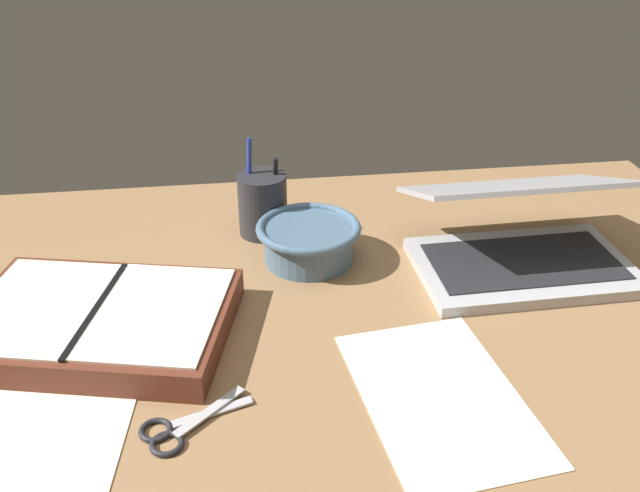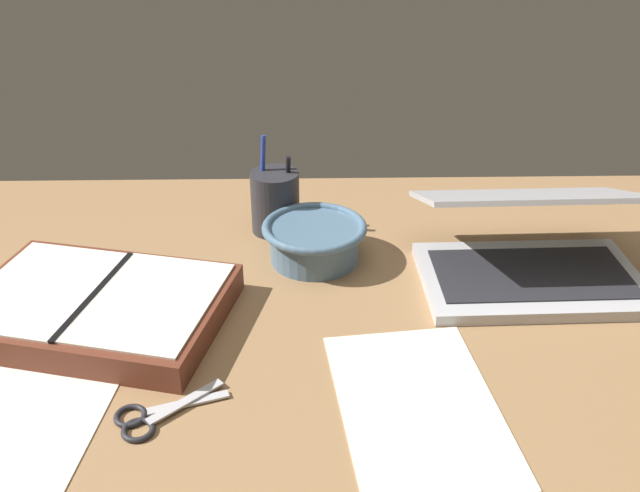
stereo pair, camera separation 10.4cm
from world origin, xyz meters
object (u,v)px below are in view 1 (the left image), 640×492
scissors (174,430)px  laptop (520,238)px  pen_cup (263,204)px  bowl (309,240)px  planner (99,322)px

scissors → laptop: bearing=-0.2°
laptop → scissors: 60.90cm
laptop → pen_cup: 42.42cm
laptop → pen_cup: (-39.18, 16.24, 0.71)cm
bowl → planner: bearing=-151.9°
pen_cup → scissors: pen_cup is taller
bowl → scissors: bowl is taller
pen_cup → scissors: 48.97cm
laptop → bowl: size_ratio=2.01×
laptop → scissors: laptop is taller
bowl → scissors: (-19.84, -36.53, -3.24)cm
planner → scissors: (10.72, -20.24, -1.84)cm
scissors → bowl: bearing=31.0°
laptop → bowl: 33.16cm
planner → scissors: size_ratio=3.00×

